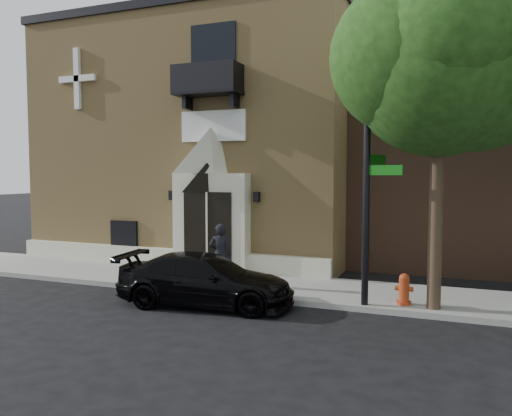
{
  "coord_description": "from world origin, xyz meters",
  "views": [
    {
      "loc": [
        6.3,
        -11.92,
        3.35
      ],
      "look_at": [
        0.87,
        2.0,
        2.31
      ],
      "focal_mm": 35.0,
      "sensor_mm": 36.0,
      "label": 1
    }
  ],
  "objects": [
    {
      "name": "fire_hydrant",
      "position": [
        5.31,
        0.57,
        0.53
      ],
      "size": [
        0.44,
        0.35,
        0.77
      ],
      "color": "#9F3413",
      "rests_on": "sidewalk"
    },
    {
      "name": "sidewalk",
      "position": [
        1.0,
        1.5,
        0.07
      ],
      "size": [
        42.0,
        3.0,
        0.15
      ],
      "primitive_type": "cube",
      "color": "gray",
      "rests_on": "ground"
    },
    {
      "name": "black_sedan",
      "position": [
        0.58,
        -0.77,
        0.66
      ],
      "size": [
        4.69,
        2.31,
        1.31
      ],
      "primitive_type": "imported",
      "rotation": [
        0.0,
        0.0,
        1.68
      ],
      "color": "black",
      "rests_on": "ground"
    },
    {
      "name": "planter",
      "position": [
        -1.1,
        2.19,
        0.47
      ],
      "size": [
        0.62,
        0.55,
        0.65
      ],
      "primitive_type": "imported",
      "rotation": [
        0.0,
        0.0,
        -0.07
      ],
      "color": "#395B26",
      "rests_on": "sidewalk"
    },
    {
      "name": "street_sign",
      "position": [
        4.45,
        0.21,
        3.34
      ],
      "size": [
        0.96,
        1.21,
        6.34
      ],
      "rotation": [
        0.0,
        0.0,
        -0.36
      ],
      "color": "black",
      "rests_on": "sidewalk"
    },
    {
      "name": "ground",
      "position": [
        0.0,
        0.0,
        0.0
      ],
      "size": [
        120.0,
        120.0,
        0.0
      ],
      "primitive_type": "plane",
      "color": "black",
      "rests_on": "ground"
    },
    {
      "name": "pedestrian_near",
      "position": [
        0.21,
        0.88,
        1.03
      ],
      "size": [
        0.75,
        0.61,
        1.76
      ],
      "primitive_type": "imported",
      "rotation": [
        0.0,
        0.0,
        3.48
      ],
      "color": "black",
      "rests_on": "sidewalk"
    },
    {
      "name": "street_tree_left",
      "position": [
        6.03,
        0.35,
        5.87
      ],
      "size": [
        4.97,
        4.38,
        7.77
      ],
      "color": "#38281C",
      "rests_on": "sidewalk"
    },
    {
      "name": "church",
      "position": [
        -2.99,
        7.95,
        4.63
      ],
      "size": [
        12.2,
        11.01,
        9.3
      ],
      "color": "tan",
      "rests_on": "ground"
    }
  ]
}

